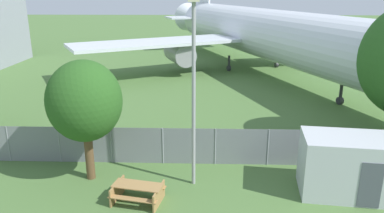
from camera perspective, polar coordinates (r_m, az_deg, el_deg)
perimeter_fence at (r=18.34m, az=-4.47°, el=-6.00°), size 56.07×0.07×1.84m
airplane at (r=39.10m, az=10.52°, el=10.93°), size 36.66×45.59×13.53m
portable_cabin at (r=16.88m, az=22.77°, el=-8.33°), size 4.03×2.64×2.51m
picnic_bench_near_cabin at (r=15.51m, az=-8.27°, el=-12.62°), size 2.22×1.77×0.76m
tree_left_of_cabin at (r=16.57m, az=-16.06°, el=0.74°), size 3.21×3.21×5.42m
light_mast at (r=15.13m, az=0.26°, el=4.94°), size 0.44×0.44×8.11m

